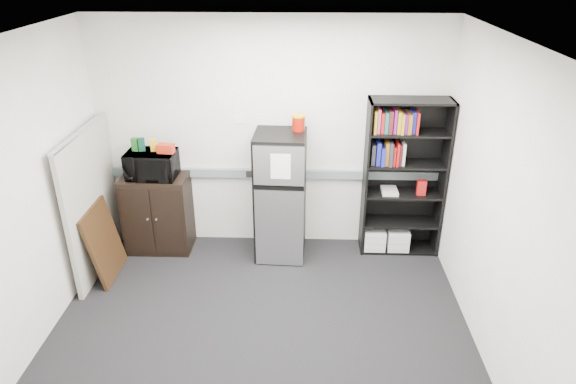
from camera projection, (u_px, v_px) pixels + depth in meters
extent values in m
plane|color=black|center=(260.00, 332.00, 4.88)|extent=(4.00, 4.00, 0.00)
cube|color=white|center=(270.00, 136.00, 5.87)|extent=(4.00, 0.02, 2.70)
cube|color=white|center=(498.00, 210.00, 4.23)|extent=(0.02, 3.50, 2.70)
cube|color=white|center=(22.00, 202.00, 4.36)|extent=(0.02, 3.50, 2.70)
cube|color=white|center=(252.00, 40.00, 3.71)|extent=(4.00, 3.50, 0.02)
cube|color=slate|center=(271.00, 174.00, 6.04)|extent=(3.92, 0.05, 0.10)
cube|color=white|center=(239.00, 120.00, 5.79)|extent=(0.14, 0.00, 0.10)
cube|color=black|center=(365.00, 178.00, 5.85)|extent=(0.02, 0.34, 1.85)
cube|color=black|center=(442.00, 179.00, 5.83)|extent=(0.02, 0.34, 1.85)
cube|color=black|center=(401.00, 173.00, 5.99)|extent=(0.90, 0.02, 1.85)
cube|color=black|center=(412.00, 101.00, 5.45)|extent=(0.90, 0.34, 0.02)
cube|color=black|center=(396.00, 247.00, 6.23)|extent=(0.85, 0.32, 0.03)
cube|color=black|center=(399.00, 222.00, 6.08)|extent=(0.85, 0.32, 0.03)
cube|color=black|center=(402.00, 194.00, 5.92)|extent=(0.85, 0.32, 0.02)
cube|color=black|center=(405.00, 164.00, 5.76)|extent=(0.85, 0.32, 0.02)
cube|color=black|center=(409.00, 133.00, 5.60)|extent=(0.85, 0.32, 0.02)
cube|color=silver|center=(374.00, 237.00, 6.17)|extent=(0.25, 0.30, 0.25)
cube|color=silver|center=(397.00, 238.00, 6.16)|extent=(0.25, 0.30, 0.25)
cube|color=#A8A395|center=(92.00, 203.00, 5.56)|extent=(0.05, 1.30, 1.60)
cube|color=#B2B2B7|center=(79.00, 132.00, 5.22)|extent=(0.06, 1.30, 0.02)
cube|color=black|center=(158.00, 213.00, 6.07)|extent=(0.75, 0.47, 0.94)
cube|color=black|center=(137.00, 222.00, 5.86)|extent=(0.35, 0.01, 0.83)
cube|color=black|center=(168.00, 223.00, 5.85)|extent=(0.35, 0.01, 0.83)
cylinder|color=#B2B2B7|center=(148.00, 219.00, 5.82)|extent=(0.02, 0.02, 0.02)
cylinder|color=#B2B2B7|center=(156.00, 219.00, 5.82)|extent=(0.02, 0.02, 0.02)
imported|color=black|center=(152.00, 165.00, 5.79)|extent=(0.56, 0.39, 0.30)
cube|color=#1B611E|center=(135.00, 144.00, 5.72)|extent=(0.08, 0.06, 0.15)
cube|color=#0C3523|center=(142.00, 144.00, 5.72)|extent=(0.08, 0.07, 0.15)
cube|color=gold|center=(154.00, 145.00, 5.72)|extent=(0.08, 0.06, 0.14)
cube|color=red|center=(166.00, 148.00, 5.68)|extent=(0.19, 0.12, 0.10)
cube|color=black|center=(280.00, 197.00, 5.85)|extent=(0.58, 0.58, 1.48)
cube|color=#B6B6BB|center=(279.00, 166.00, 5.37)|extent=(0.54, 0.04, 0.44)
cube|color=#B6B6BB|center=(279.00, 229.00, 5.69)|extent=(0.54, 0.04, 0.94)
cube|color=black|center=(279.00, 188.00, 5.46)|extent=(0.54, 0.03, 0.03)
cube|color=white|center=(281.00, 167.00, 5.35)|extent=(0.21, 0.01, 0.28)
cube|color=black|center=(280.00, 135.00, 5.52)|extent=(0.58, 0.58, 0.02)
cylinder|color=#9A1207|center=(298.00, 123.00, 5.58)|extent=(0.14, 0.14, 0.17)
cylinder|color=gold|center=(299.00, 114.00, 5.54)|extent=(0.14, 0.14, 0.02)
cube|color=black|center=(104.00, 242.00, 5.57)|extent=(0.20, 0.65, 0.83)
cube|color=beige|center=(106.00, 242.00, 5.57)|extent=(0.15, 0.55, 0.70)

